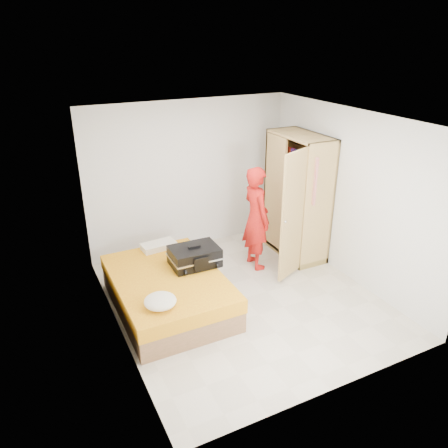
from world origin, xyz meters
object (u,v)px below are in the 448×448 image
person (256,218)px  suitcase (195,256)px  round_cushion (160,301)px  wardrobe (297,201)px  bed (168,291)px

person → suitcase: bearing=108.4°
suitcase → round_cushion: bearing=-133.9°
wardrobe → suitcase: 2.11m
wardrobe → person: 0.81m
wardrobe → person: wardrobe is taller
bed → person: (1.70, 0.52, 0.60)m
bed → wardrobe: 2.67m
bed → suitcase: (0.47, 0.13, 0.38)m
person → round_cushion: (-2.02, -1.17, -0.27)m
suitcase → person: bearing=18.7°
suitcase → round_cushion: suitcase is taller
wardrobe → person: bearing=-177.5°
suitcase → wardrobe: bearing=13.0°
person → wardrobe: bearing=-86.5°
wardrobe → round_cushion: bearing=-156.9°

